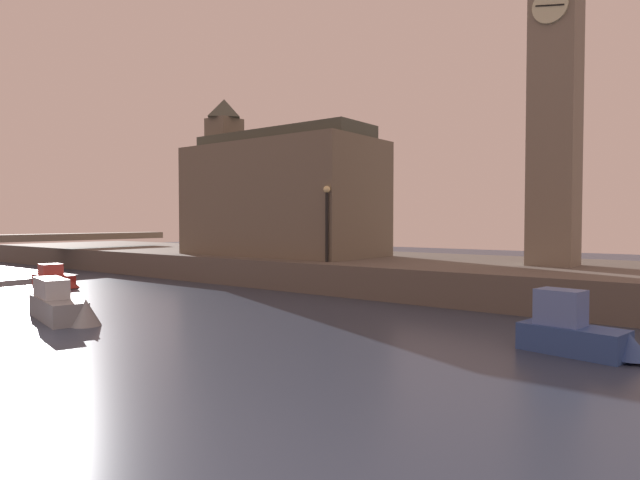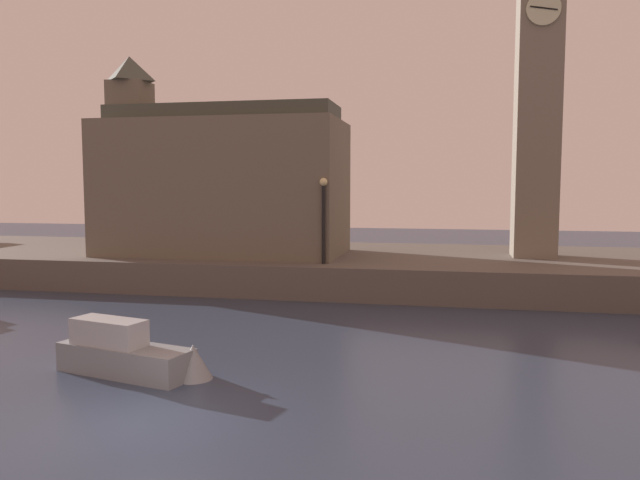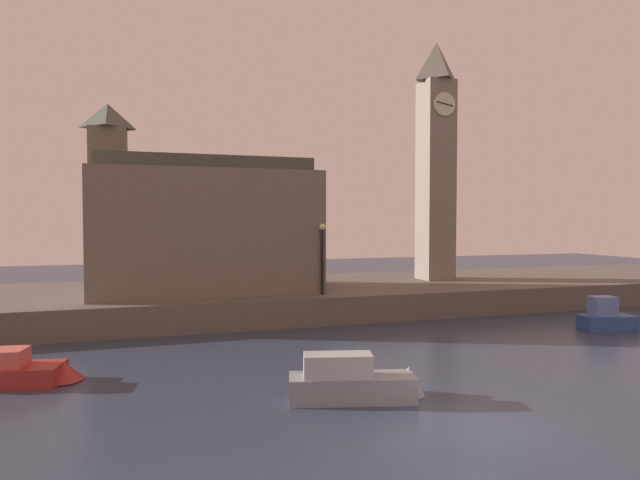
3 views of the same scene
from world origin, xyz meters
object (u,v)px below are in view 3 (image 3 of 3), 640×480
Objects in this scene: streetlamp at (322,250)px; clock_tower at (436,158)px; parliament_hall at (201,226)px; boat_dinghy_red at (31,371)px; boat_tour_blue at (610,318)px; boat_cruiser_grey at (360,382)px.

clock_tower is at bearing 26.67° from streetlamp.
parliament_hall is 3.18× the size of streetlamp.
streetlamp is 15.21m from boat_dinghy_red.
clock_tower reaches higher than parliament_hall.
streetlamp is (6.20, -3.20, -1.31)m from parliament_hall.
boat_dinghy_red is at bearing -151.21° from clock_tower.
boat_tour_blue is (3.61, -11.24, -9.22)m from clock_tower.
streetlamp is at bearing -27.27° from parliament_hall.
streetlamp is 1.15× the size of boat_tour_blue.
boat_dinghy_red is at bearing 154.23° from boat_cruiser_grey.
boat_tour_blue is (19.48, -9.58, -4.65)m from parliament_hall.
clock_tower is at bearing 107.79° from boat_tour_blue.
streetlamp is at bearing 30.35° from boat_dinghy_red.
boat_cruiser_grey is (3.49, -15.54, -4.68)m from parliament_hall.
parliament_hall is 22.20m from boat_tour_blue.
clock_tower is 27.28m from boat_dinghy_red.
clock_tower reaches higher than boat_cruiser_grey.
boat_dinghy_red is (-22.45, -12.34, -9.38)m from clock_tower.
parliament_hall is 2.68× the size of boat_cruiser_grey.
streetlamp is 15.11m from boat_tour_blue.
streetlamp reaches higher than boat_dinghy_red.
parliament_hall is at bearing 102.68° from boat_cruiser_grey.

